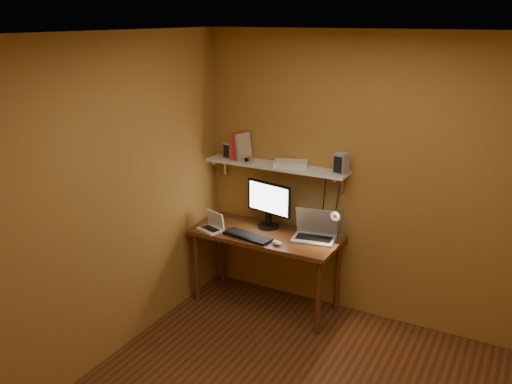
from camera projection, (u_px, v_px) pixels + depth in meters
The scene contains 14 objects.
room at pixel (307, 249), 3.42m from camera, with size 3.44×3.24×2.64m.
desk at pixel (266, 242), 5.11m from camera, with size 1.40×0.60×0.75m.
wall_shelf at pixel (276, 166), 5.06m from camera, with size 1.40×0.25×0.21m.
monitor at pixel (269, 202), 5.16m from camera, with size 0.49×0.25×0.45m.
laptop at pixel (315, 231), 4.95m from camera, with size 0.42×0.33×0.28m.
netbook at pixel (213, 225), 5.16m from camera, with size 0.27×0.23×0.18m.
keyboard at pixel (248, 236), 4.99m from camera, with size 0.47×0.16×0.03m, color black.
mouse at pixel (277, 243), 4.83m from camera, with size 0.10×0.07×0.04m, color white.
desk_lamp at pixel (338, 221), 4.83m from camera, with size 0.09×0.23×0.38m.
speaker_left at pixel (229, 151), 5.25m from camera, with size 0.09×0.09×0.16m, color #93969B.
speaker_right at pixel (341, 164), 4.73m from camera, with size 0.10×0.10×0.19m, color #93969B.
books at pixel (240, 146), 5.20m from camera, with size 0.17×0.19×0.26m.
shelf_camera at pixel (248, 159), 5.11m from camera, with size 0.11×0.06×0.07m.
router at pixel (291, 164), 4.98m from camera, with size 0.31×0.20×0.05m, color white.
Camera 1 is at (1.21, -2.91, 2.70)m, focal length 38.00 mm.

